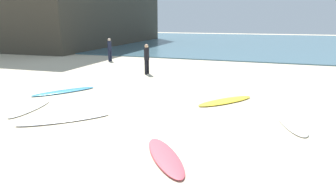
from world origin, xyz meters
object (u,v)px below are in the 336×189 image
at_px(beachgoer_near, 110,49).
at_px(surfboard_5, 226,101).
at_px(surfboard_3, 65,119).
at_px(beachgoer_mid, 147,58).
at_px(surfboard_2, 291,122).
at_px(surfboard_4, 64,91).
at_px(surfboard_0, 165,156).
at_px(surfboard_1, 30,108).

bearing_deg(beachgoer_near, surfboard_5, 57.98).
height_order(surfboard_3, surfboard_5, surfboard_5).
bearing_deg(beachgoer_mid, surfboard_2, -119.76).
bearing_deg(surfboard_5, surfboard_4, 45.64).
xyz_separation_m(surfboard_3, beachgoer_mid, (-0.74, 7.67, 0.86)).
height_order(surfboard_0, surfboard_3, surfboard_0).
relative_size(surfboard_0, beachgoer_mid, 1.21).
bearing_deg(surfboard_1, surfboard_4, 93.12).
relative_size(surfboard_1, surfboard_2, 0.91).
relative_size(beachgoer_near, beachgoer_mid, 1.00).
height_order(surfboard_3, beachgoer_near, beachgoer_near).
bearing_deg(surfboard_1, beachgoer_mid, 72.62).
bearing_deg(surfboard_4, surfboard_3, -17.99).
distance_m(surfboard_1, surfboard_4, 2.34).
relative_size(surfboard_0, beachgoer_near, 1.21).
height_order(surfboard_1, beachgoer_mid, beachgoer_mid).
xyz_separation_m(surfboard_1, surfboard_2, (8.06, 1.49, -0.00)).
bearing_deg(surfboard_5, beachgoer_mid, -1.17).
bearing_deg(surfboard_3, beachgoer_near, 161.96).
xyz_separation_m(surfboard_4, surfboard_5, (6.45, 0.78, -0.00)).
height_order(surfboard_4, surfboard_5, surfboard_4).
height_order(surfboard_3, surfboard_4, surfboard_4).
relative_size(surfboard_1, surfboard_4, 0.79).
bearing_deg(surfboard_0, surfboard_4, -71.42).
bearing_deg(surfboard_4, beachgoer_mid, 105.03).
bearing_deg(surfboard_3, surfboard_0, 28.53).
xyz_separation_m(surfboard_3, beachgoer_near, (-5.26, 11.41, 0.86)).
bearing_deg(surfboard_1, surfboard_2, 1.58).
xyz_separation_m(surfboard_2, beachgoer_mid, (-6.99, 5.67, 0.87)).
xyz_separation_m(surfboard_1, surfboard_3, (1.80, -0.51, 0.00)).
xyz_separation_m(surfboard_4, beachgoer_near, (-2.97, 8.61, 0.86)).
bearing_deg(beachgoer_mid, surfboard_0, -144.76).
distance_m(surfboard_3, surfboard_4, 3.61).
xyz_separation_m(surfboard_0, surfboard_5, (0.56, 4.79, -0.00)).
distance_m(surfboard_2, surfboard_4, 8.58).
xyz_separation_m(surfboard_0, surfboard_4, (-5.88, 4.01, 0.00)).
bearing_deg(surfboard_5, beachgoer_near, -1.00).
height_order(surfboard_1, surfboard_5, surfboard_5).
relative_size(surfboard_3, surfboard_5, 1.07).
relative_size(surfboard_0, surfboard_1, 0.98).
distance_m(surfboard_1, beachgoer_mid, 7.29).
relative_size(surfboard_1, surfboard_3, 0.77).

